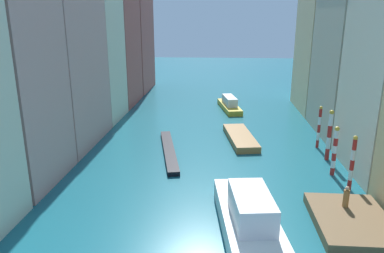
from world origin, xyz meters
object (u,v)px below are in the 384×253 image
(mooring_pole_0, at_px, (352,162))
(gondola_black, at_px, (169,151))
(person_on_dock, at_px, (346,197))
(motorboat_1, at_px, (229,104))
(waterfront_dock, at_px, (352,221))
(motorboat_0, at_px, (240,137))
(mooring_pole_1, at_px, (335,150))
(mooring_pole_2, at_px, (329,135))
(mooring_pole_3, at_px, (319,127))
(vaporetto_white, at_px, (251,223))

(mooring_pole_0, height_order, gondola_black, mooring_pole_0)
(person_on_dock, relative_size, mooring_pole_0, 0.34)
(person_on_dock, xyz_separation_m, motorboat_1, (-6.68, 27.39, -0.59))
(waterfront_dock, relative_size, motorboat_1, 0.76)
(motorboat_0, bearing_deg, mooring_pole_1, -49.20)
(waterfront_dock, distance_m, motorboat_1, 29.41)
(mooring_pole_2, distance_m, motorboat_0, 8.91)
(waterfront_dock, height_order, gondola_black, waterfront_dock)
(gondola_black, bearing_deg, motorboat_0, 31.13)
(mooring_pole_1, relative_size, mooring_pole_3, 0.98)
(mooring_pole_2, bearing_deg, person_on_dock, -98.80)
(waterfront_dock, relative_size, motorboat_0, 0.75)
(vaporetto_white, height_order, motorboat_0, vaporetto_white)
(mooring_pole_0, bearing_deg, vaporetto_white, -138.33)
(mooring_pole_1, bearing_deg, motorboat_1, 110.12)
(person_on_dock, relative_size, mooring_pole_2, 0.31)
(motorboat_0, bearing_deg, vaporetto_white, -90.94)
(mooring_pole_0, bearing_deg, motorboat_0, 124.94)
(mooring_pole_2, distance_m, gondola_black, 14.21)
(waterfront_dock, relative_size, gondola_black, 0.56)
(mooring_pole_1, bearing_deg, person_on_dock, -99.23)
(mooring_pole_0, xyz_separation_m, mooring_pole_1, (-0.48, 2.56, -0.05))
(person_on_dock, height_order, motorboat_1, person_on_dock)
(mooring_pole_2, bearing_deg, motorboat_0, 147.44)
(motorboat_0, bearing_deg, mooring_pole_3, -12.00)
(person_on_dock, bearing_deg, waterfront_dock, -88.57)
(person_on_dock, distance_m, mooring_pole_3, 12.85)
(person_on_dock, relative_size, mooring_pole_1, 0.34)
(mooring_pole_1, xyz_separation_m, motorboat_0, (-6.86, 7.95, -1.74))
(mooring_pole_3, distance_m, motorboat_1, 16.79)
(mooring_pole_1, relative_size, mooring_pole_2, 0.89)
(mooring_pole_3, bearing_deg, waterfront_dock, -95.69)
(mooring_pole_1, bearing_deg, mooring_pole_2, 82.04)
(person_on_dock, height_order, mooring_pole_2, mooring_pole_2)
(waterfront_dock, height_order, mooring_pole_3, mooring_pole_3)
(motorboat_0, bearing_deg, mooring_pole_0, -55.06)
(mooring_pole_0, height_order, mooring_pole_3, mooring_pole_0)
(person_on_dock, bearing_deg, motorboat_0, 112.20)
(person_on_dock, xyz_separation_m, mooring_pole_3, (1.42, 12.74, 0.82))
(mooring_pole_1, distance_m, motorboat_1, 22.46)
(motorboat_0, bearing_deg, mooring_pole_2, -32.56)
(mooring_pole_1, height_order, motorboat_1, mooring_pole_1)
(mooring_pole_0, relative_size, vaporetto_white, 0.38)
(vaporetto_white, relative_size, motorboat_1, 1.37)
(mooring_pole_0, relative_size, mooring_pole_1, 1.03)
(gondola_black, bearing_deg, vaporetto_white, -64.05)
(vaporetto_white, xyz_separation_m, gondola_black, (-6.44, 13.24, -0.77))
(mooring_pole_0, height_order, vaporetto_white, mooring_pole_0)
(mooring_pole_2, xyz_separation_m, vaporetto_white, (-7.60, -12.63, -1.34))
(mooring_pole_0, bearing_deg, waterfront_dock, -106.46)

